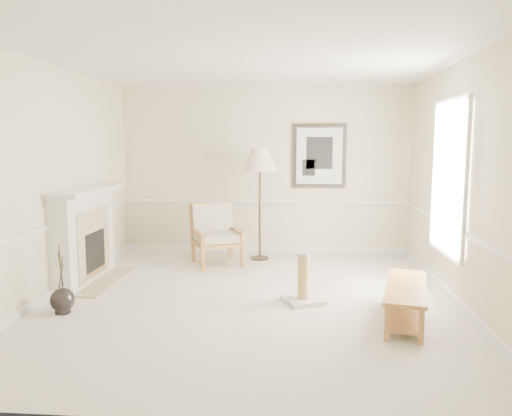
{
  "coord_description": "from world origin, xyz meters",
  "views": [
    {
      "loc": [
        0.57,
        -5.96,
        1.94
      ],
      "look_at": [
        0.02,
        0.7,
        1.05
      ],
      "focal_mm": 35.0,
      "sensor_mm": 36.0,
      "label": 1
    }
  ],
  "objects_px": {
    "floor_vase": "(62,301)",
    "armchair": "(215,231)",
    "bench": "(406,297)",
    "scratching_post": "(303,287)",
    "floor_lamp": "(260,163)"
  },
  "relations": [
    {
      "from": "scratching_post",
      "to": "armchair",
      "type": "bearing_deg",
      "value": 125.97
    },
    {
      "from": "floor_vase",
      "to": "armchair",
      "type": "relative_size",
      "value": 0.8
    },
    {
      "from": "armchair",
      "to": "floor_vase",
      "type": "bearing_deg",
      "value": -143.55
    },
    {
      "from": "armchair",
      "to": "bench",
      "type": "relative_size",
      "value": 0.69
    },
    {
      "from": "floor_vase",
      "to": "bench",
      "type": "bearing_deg",
      "value": 1.12
    },
    {
      "from": "armchair",
      "to": "bench",
      "type": "distance_m",
      "value": 3.49
    },
    {
      "from": "floor_vase",
      "to": "armchair",
      "type": "height_order",
      "value": "armchair"
    },
    {
      "from": "bench",
      "to": "scratching_post",
      "type": "bearing_deg",
      "value": 154.63
    },
    {
      "from": "floor_vase",
      "to": "floor_lamp",
      "type": "bearing_deg",
      "value": 54.19
    },
    {
      "from": "scratching_post",
      "to": "floor_vase",
      "type": "bearing_deg",
      "value": -167.63
    },
    {
      "from": "floor_vase",
      "to": "bench",
      "type": "xyz_separation_m",
      "value": [
        3.84,
        0.08,
        0.12
      ]
    },
    {
      "from": "armchair",
      "to": "floor_lamp",
      "type": "distance_m",
      "value": 1.32
    },
    {
      "from": "floor_lamp",
      "to": "bench",
      "type": "height_order",
      "value": "floor_lamp"
    },
    {
      "from": "scratching_post",
      "to": "floor_lamp",
      "type": "bearing_deg",
      "value": 107.28
    },
    {
      "from": "bench",
      "to": "floor_vase",
      "type": "bearing_deg",
      "value": -178.88
    }
  ]
}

